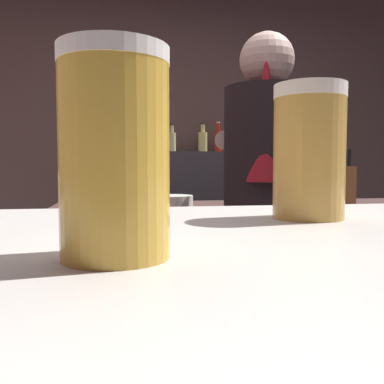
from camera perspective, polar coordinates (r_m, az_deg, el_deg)
name	(u,v)px	position (r m, az deg, el deg)	size (l,w,h in m)	color
wall_back	(165,140)	(3.63, -3.67, 6.99)	(5.20, 0.10, 2.70)	brown
prep_counter	(257,293)	(2.30, 8.83, -13.35)	(2.10, 0.60, 0.93)	#503734
back_shelf	(210,229)	(3.43, 2.46, -5.01)	(0.83, 0.36, 1.24)	#3A373B
bartender	(265,207)	(1.74, 9.90, -2.06)	(0.50, 0.56, 1.67)	#2B3340
knife_block	(344,184)	(2.40, 19.93, 1.06)	(0.10, 0.08, 0.29)	#946034
mixing_bowl	(172,201)	(2.08, -2.72, -1.24)	(0.21, 0.21, 0.06)	silver
chefs_knife	(292,204)	(2.22, 13.45, -1.65)	(0.24, 0.03, 0.01)	silver
pint_glass_near	(309,152)	(0.51, 15.59, 5.25)	(0.08, 0.08, 0.16)	gold
pint_glass_far	(115,154)	(0.28, -10.43, 5.03)	(0.07, 0.07, 0.14)	gold
bottle_soy	(218,140)	(3.40, 3.56, 7.01)	(0.05, 0.05, 0.24)	red
bottle_hot_sauce	(245,141)	(3.36, 7.21, 6.84)	(0.07, 0.07, 0.21)	#D6D17B
bottle_vinegar	(203,141)	(3.46, 1.46, 6.94)	(0.07, 0.07, 0.24)	#D8D177
bottle_olive_oil	(172,141)	(3.37, -2.72, 6.91)	(0.06, 0.06, 0.22)	#C6CE84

